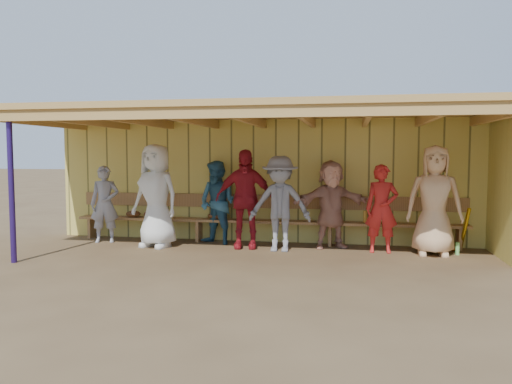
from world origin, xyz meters
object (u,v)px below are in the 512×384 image
player_a (105,204)px  player_h (434,201)px  player_d (245,199)px  bench (263,216)px  player_b (156,196)px  player_e (280,204)px  player_c (218,203)px  player_f (331,204)px  player_g (382,209)px

player_a → player_h: (6.12, -0.16, 0.19)m
player_d → bench: (0.25, 0.59, -0.38)m
player_d → bench: size_ratio=0.24×
player_b → player_e: bearing=15.0°
player_a → player_d: player_d is taller
player_c → player_f: player_f is taller
player_a → player_e: (3.49, -0.26, 0.10)m
player_a → player_f: size_ratio=0.93×
player_g → player_h: 0.88m
player_c → player_f: size_ratio=0.99×
player_f → player_g: size_ratio=1.05×
player_f → player_h: size_ratio=0.86×
player_f → player_h: player_h is taller
player_c → player_d: player_d is taller
player_b → player_f: bearing=23.1°
player_c → player_f: 2.16m
player_c → player_d: (0.59, -0.29, 0.11)m
player_d → bench: 0.75m
player_c → bench: player_c is taller
player_f → player_h: (1.74, -0.37, 0.13)m
player_b → player_c: size_ratio=1.20×
player_c → player_h: bearing=18.1°
player_h → player_f: bearing=170.6°
player_d → player_g: bearing=-5.8°
player_f → player_a: bearing=161.9°
player_b → player_c: 1.17m
player_g → player_a: bearing=177.9°
player_e → player_h: 2.63m
player_g → bench: size_ratio=0.20×
player_c → player_e: (1.27, -0.47, 0.05)m
player_a → player_d: size_ratio=0.83×
player_b → player_d: (1.63, 0.21, -0.05)m
player_e → player_h: (2.63, 0.10, 0.09)m
player_c → player_e: 1.36m
player_d → player_h: (3.31, -0.08, 0.03)m
player_c → player_e: bearing=3.2°
player_c → bench: bearing=43.5°
player_a → player_e: 3.51m
player_b → player_g: size_ratio=1.24×
player_e → player_f: bearing=27.4°
player_c → player_f: bearing=23.5°
player_a → player_d: (2.82, -0.08, 0.15)m
player_b → player_d: size_ratio=1.06×
player_d → player_f: player_d is taller
player_h → bench: player_h is taller
player_e → player_f: 1.00m
player_c → player_g: player_c is taller
player_b → player_d: player_b is taller
player_c → player_h: 3.92m
player_a → player_c: bearing=-10.9°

